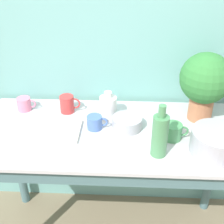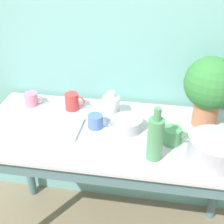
% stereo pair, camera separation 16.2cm
% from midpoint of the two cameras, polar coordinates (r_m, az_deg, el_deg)
% --- Properties ---
extents(wall_back, '(6.00, 0.05, 2.40)m').
position_cam_midpoint_polar(wall_back, '(1.88, 4.51, 11.53)').
color(wall_back, '#70ADA8').
rests_on(wall_back, ground_plane).
extents(counter_table, '(1.46, 0.66, 0.87)m').
position_cam_midpoint_polar(counter_table, '(1.77, 2.51, -8.51)').
color(counter_table, slate).
rests_on(counter_table, ground_plane).
extents(potted_plant, '(0.28, 0.28, 0.39)m').
position_cam_midpoint_polar(potted_plant, '(1.73, 20.11, 4.36)').
color(potted_plant, '#B7704C').
rests_on(potted_plant, counter_table).
extents(bowl_wash_large, '(0.26, 0.26, 0.11)m').
position_cam_midpoint_polar(bowl_wash_large, '(1.57, 21.27, -6.53)').
color(bowl_wash_large, '#A8A8B2').
rests_on(bowl_wash_large, counter_table).
extents(bottle_tall, '(0.08, 0.08, 0.27)m').
position_cam_midpoint_polar(bottle_tall, '(1.47, 11.09, -4.80)').
color(bottle_tall, '#4C8C59').
rests_on(bottle_tall, counter_table).
extents(bottle_short, '(0.10, 0.10, 0.16)m').
position_cam_midpoint_polar(bottle_short, '(1.78, 2.46, 1.01)').
color(bottle_short, white).
rests_on(bottle_short, counter_table).
extents(mug_blue, '(0.11, 0.08, 0.08)m').
position_cam_midpoint_polar(mug_blue, '(1.70, -0.27, -1.80)').
color(mug_blue, '#4C70B7').
rests_on(mug_blue, counter_table).
extents(mug_pink, '(0.11, 0.08, 0.08)m').
position_cam_midpoint_polar(mug_pink, '(1.95, -12.21, 2.25)').
color(mug_pink, pink).
rests_on(mug_pink, counter_table).
extents(mug_green, '(0.13, 0.10, 0.09)m').
position_cam_midpoint_polar(mug_green, '(1.62, 13.80, -4.32)').
color(mug_green, '#4C935B').
rests_on(mug_green, counter_table).
extents(mug_red, '(0.12, 0.08, 0.10)m').
position_cam_midpoint_polar(mug_red, '(1.86, -4.81, 1.85)').
color(mug_red, '#C63838').
rests_on(mug_red, counter_table).
extents(bowl_small_steel, '(0.16, 0.16, 0.07)m').
position_cam_midpoint_polar(bowl_small_steel, '(1.69, 5.60, -2.27)').
color(bowl_small_steel, '#A8A8B2').
rests_on(bowl_small_steel, counter_table).
extents(tray_board, '(0.25, 0.21, 0.02)m').
position_cam_midpoint_polar(tray_board, '(1.71, -7.19, -2.87)').
color(tray_board, beige).
rests_on(tray_board, counter_table).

